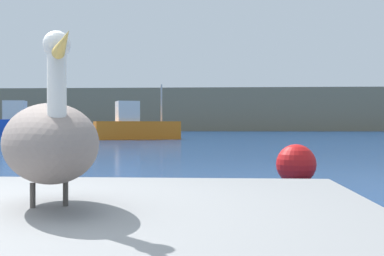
% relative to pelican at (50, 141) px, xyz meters
% --- Properties ---
extents(hillside_backdrop, '(140.00, 15.24, 6.65)m').
position_rel_pelican_xyz_m(hillside_backdrop, '(-0.67, 80.26, 2.28)').
color(hillside_backdrop, '#7F755B').
rests_on(hillside_backdrop, ground).
extents(pelican, '(0.88, 1.32, 0.90)m').
position_rel_pelican_xyz_m(pelican, '(0.00, 0.00, 0.00)').
color(pelican, gray).
rests_on(pelican, pier_dock).
extents(fishing_boat_orange, '(6.37, 4.05, 4.01)m').
position_rel_pelican_xyz_m(fishing_boat_orange, '(-5.38, 32.89, -0.13)').
color(fishing_boat_orange, orange).
rests_on(fishing_boat_orange, ground).
extents(fishing_boat_blue, '(6.41, 2.80, 4.85)m').
position_rel_pelican_xyz_m(fishing_boat_blue, '(-17.98, 39.98, 0.05)').
color(fishing_boat_blue, blue).
rests_on(fishing_boat_blue, ground).
extents(mooring_buoy, '(0.75, 0.75, 0.75)m').
position_rel_pelican_xyz_m(mooring_buoy, '(2.31, 6.78, -0.67)').
color(mooring_buoy, red).
rests_on(mooring_buoy, ground).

